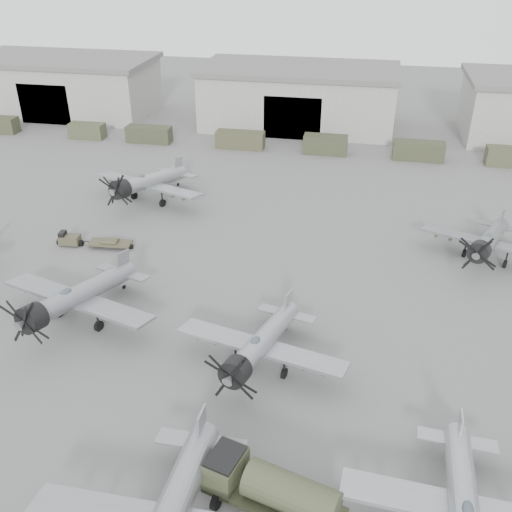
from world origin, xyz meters
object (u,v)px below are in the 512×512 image
Objects in this scene: aircraft_near_2 at (464,510)px; aircraft_far_0 at (146,183)px; aircraft_far_1 at (488,241)px; aircraft_mid_1 at (73,298)px; fuel_tanker at (272,488)px; tug_trailer at (85,241)px; aircraft_mid_2 at (259,346)px.

aircraft_near_2 is 45.38m from aircraft_far_0.
aircraft_mid_1 is at bearing -132.05° from aircraft_far_1.
aircraft_far_0 is 40.19m from fuel_tanker.
aircraft_far_1 reaches higher than fuel_tanker.
fuel_tanker is at bearing -20.71° from aircraft_mid_1.
tug_trailer is at bearing -83.69° from aircraft_far_0.
aircraft_mid_1 is 12.73m from tug_trailer.
fuel_tanker is at bearing -62.68° from aircraft_mid_2.
aircraft_mid_2 is (14.55, -2.62, -0.19)m from aircraft_mid_1.
aircraft_far_1 is (34.37, -6.38, -0.23)m from aircraft_far_0.
aircraft_far_0 is 34.95m from aircraft_far_1.
tug_trailer is (-19.48, 14.21, -1.65)m from aircraft_mid_2.
aircraft_far_1 is (5.28, 28.45, -0.00)m from aircraft_near_2.
aircraft_far_1 is 36.94m from tug_trailer.
fuel_tanker is at bearing -175.31° from aircraft_near_2.
fuel_tanker is 1.10× the size of tug_trailer.
aircraft_far_1 is 32.08m from fuel_tanker.
aircraft_mid_1 is 0.99× the size of aircraft_far_0.
aircraft_far_1 is at bearing 83.36° from aircraft_near_2.
aircraft_far_0 is at bearing 113.05° from aircraft_mid_1.
aircraft_mid_1 is 1.11× the size of aircraft_far_1.
aircraft_mid_2 is 1.72× the size of tug_trailer.
aircraft_far_0 reaches higher than fuel_tanker.
fuel_tanker is (-14.55, -28.58, -0.54)m from aircraft_far_1.
fuel_tanker reaches higher than tug_trailer.
fuel_tanker is at bearing -51.94° from tug_trailer.
aircraft_far_0 reaches higher than aircraft_far_1.
tug_trailer is at bearing 156.83° from aircraft_mid_2.
aircraft_near_2 is 29.42m from aircraft_mid_1.
aircraft_far_0 is 1.88× the size of tug_trailer.
aircraft_far_1 is (31.75, 15.62, -0.20)m from aircraft_mid_1.
tug_trailer is at bearing 146.01° from aircraft_near_2.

